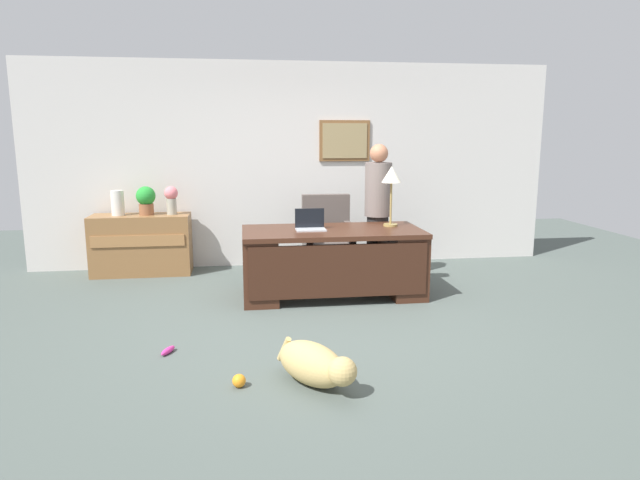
% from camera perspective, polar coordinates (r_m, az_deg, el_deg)
% --- Properties ---
extents(ground_plane, '(12.00, 12.00, 0.00)m').
position_cam_1_polar(ground_plane, '(5.29, 0.15, -8.62)').
color(ground_plane, '#4C5651').
extents(back_wall, '(7.00, 0.16, 2.70)m').
position_cam_1_polar(back_wall, '(7.59, -2.60, 7.67)').
color(back_wall, silver).
rests_on(back_wall, ground_plane).
extents(desk, '(1.95, 0.94, 0.74)m').
position_cam_1_polar(desk, '(6.10, 1.30, -2.04)').
color(desk, '#422316').
rests_on(desk, ground_plane).
extents(credenza, '(1.22, 0.50, 0.76)m').
position_cam_1_polar(credenza, '(7.43, -17.77, -0.44)').
color(credenza, olive).
rests_on(credenza, ground_plane).
extents(armchair, '(0.60, 0.59, 1.01)m').
position_cam_1_polar(armchair, '(6.95, 0.79, 0.03)').
color(armchair, '#564C47').
rests_on(armchair, ground_plane).
extents(person_standing, '(0.32, 0.32, 1.65)m').
position_cam_1_polar(person_standing, '(6.76, 5.94, 2.97)').
color(person_standing, '#262323').
rests_on(person_standing, ground_plane).
extents(dog_lying, '(0.60, 0.69, 0.30)m').
position_cam_1_polar(dog_lying, '(4.03, -0.51, -12.60)').
color(dog_lying, tan).
rests_on(dog_lying, ground_plane).
extents(laptop, '(0.32, 0.22, 0.22)m').
position_cam_1_polar(laptop, '(6.04, -1.01, 1.59)').
color(laptop, '#B2B5BA').
rests_on(laptop, desk).
extents(desk_lamp, '(0.22, 0.22, 0.67)m').
position_cam_1_polar(desk_lamp, '(6.28, 7.32, 6.26)').
color(desk_lamp, '#9E8447').
rests_on(desk_lamp, desk).
extents(vase_with_flowers, '(0.17, 0.17, 0.36)m').
position_cam_1_polar(vase_with_flowers, '(7.29, -14.97, 4.15)').
color(vase_with_flowers, '#A9A595').
rests_on(vase_with_flowers, credenza).
extents(vase_empty, '(0.16, 0.16, 0.31)m').
position_cam_1_polar(vase_empty, '(7.40, -19.99, 3.58)').
color(vase_empty, silver).
rests_on(vase_empty, credenza).
extents(potted_plant, '(0.24, 0.24, 0.36)m').
position_cam_1_polar(potted_plant, '(7.34, -17.38, 4.01)').
color(potted_plant, brown).
rests_on(potted_plant, credenza).
extents(dog_toy_ball, '(0.10, 0.10, 0.10)m').
position_cam_1_polar(dog_toy_ball, '(4.08, -8.29, -14.06)').
color(dog_toy_ball, orange).
rests_on(dog_toy_ball, ground_plane).
extents(dog_toy_bone, '(0.12, 0.19, 0.05)m').
position_cam_1_polar(dog_toy_bone, '(4.78, -15.29, -10.85)').
color(dog_toy_bone, '#D8338C').
rests_on(dog_toy_bone, ground_plane).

